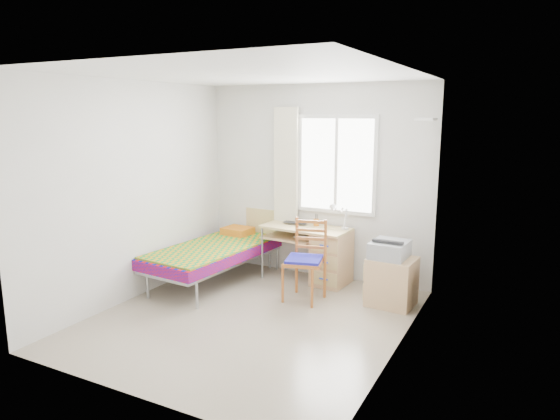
# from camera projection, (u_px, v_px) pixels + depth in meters

# --- Properties ---
(floor) EXTENTS (3.50, 3.50, 0.00)m
(floor) POSITION_uv_depth(u_px,v_px,m) (251.00, 318.00, 5.48)
(floor) COLOR #BCAD93
(floor) RESTS_ON ground
(ceiling) EXTENTS (3.50, 3.50, 0.00)m
(ceiling) POSITION_uv_depth(u_px,v_px,m) (248.00, 74.00, 4.98)
(ceiling) COLOR white
(ceiling) RESTS_ON wall_back
(wall_back) EXTENTS (3.20, 0.00, 3.20)m
(wall_back) POSITION_uv_depth(u_px,v_px,m) (316.00, 182.00, 6.76)
(wall_back) COLOR silver
(wall_back) RESTS_ON ground
(wall_left) EXTENTS (0.00, 3.50, 3.50)m
(wall_left) POSITION_uv_depth(u_px,v_px,m) (135.00, 191.00, 5.95)
(wall_left) COLOR silver
(wall_left) RESTS_ON ground
(wall_right) EXTENTS (0.00, 3.50, 3.50)m
(wall_right) POSITION_uv_depth(u_px,v_px,m) (402.00, 216.00, 4.51)
(wall_right) COLOR silver
(wall_right) RESTS_ON ground
(window) EXTENTS (1.10, 0.04, 1.30)m
(window) POSITION_uv_depth(u_px,v_px,m) (337.00, 165.00, 6.55)
(window) COLOR white
(window) RESTS_ON wall_back
(curtain) EXTENTS (0.35, 0.05, 1.70)m
(curtain) POSITION_uv_depth(u_px,v_px,m) (286.00, 170.00, 6.86)
(curtain) COLOR beige
(curtain) RESTS_ON wall_back
(floating_shelf) EXTENTS (0.20, 0.32, 0.03)m
(floating_shelf) POSITION_uv_depth(u_px,v_px,m) (426.00, 119.00, 5.62)
(floating_shelf) COLOR white
(floating_shelf) RESTS_ON wall_right
(bed) EXTENTS (1.08, 2.04, 0.85)m
(bed) POSITION_uv_depth(u_px,v_px,m) (217.00, 250.00, 6.66)
(bed) COLOR gray
(bed) RESTS_ON floor
(desk) EXTENTS (1.21, 0.62, 0.73)m
(desk) POSITION_uv_depth(u_px,v_px,m) (327.00, 254.00, 6.55)
(desk) COLOR tan
(desk) RESTS_ON floor
(chair) EXTENTS (0.51, 0.51, 0.98)m
(chair) POSITION_uv_depth(u_px,v_px,m) (307.00, 255.00, 5.96)
(chair) COLOR #AE5021
(chair) RESTS_ON floor
(cabinet) EXTENTS (0.55, 0.50, 0.57)m
(cabinet) POSITION_uv_depth(u_px,v_px,m) (391.00, 281.00, 5.83)
(cabinet) COLOR tan
(cabinet) RESTS_ON floor
(printer) EXTENTS (0.42, 0.48, 0.20)m
(printer) POSITION_uv_depth(u_px,v_px,m) (390.00, 249.00, 5.79)
(printer) COLOR gray
(printer) RESTS_ON cabinet
(laptop) EXTENTS (0.34, 0.23, 0.03)m
(laptop) POSITION_uv_depth(u_px,v_px,m) (294.00, 224.00, 6.74)
(laptop) COLOR black
(laptop) RESTS_ON desk
(pen_cup) EXTENTS (0.08, 0.08, 0.09)m
(pen_cup) POSITION_uv_depth(u_px,v_px,m) (316.00, 222.00, 6.69)
(pen_cup) COLOR orange
(pen_cup) RESTS_ON desk
(task_lamp) EXTENTS (0.21, 0.30, 0.36)m
(task_lamp) POSITION_uv_depth(u_px,v_px,m) (338.00, 214.00, 6.36)
(task_lamp) COLOR white
(task_lamp) RESTS_ON desk
(book) EXTENTS (0.22, 0.27, 0.02)m
(book) POSITION_uv_depth(u_px,v_px,m) (295.00, 235.00, 6.76)
(book) COLOR gray
(book) RESTS_ON desk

